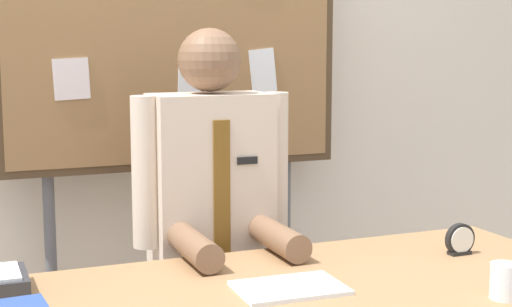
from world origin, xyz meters
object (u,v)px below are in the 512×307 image
Objects in this scene: bulletin_board at (174,22)px; desk_clock at (460,241)px; coffee_mug at (505,281)px; person at (212,255)px; open_notebook at (290,288)px.

bulletin_board reaches higher than desk_clock.
coffee_mug is (-0.16, -0.40, 0.00)m from desk_clock.
person is 0.83m from desk_clock.
open_notebook is 3.07× the size of coffee_mug.
open_notebook is 0.66m from desk_clock.
desk_clock reaches higher than open_notebook.
bulletin_board is at bearing 111.41° from coffee_mug.
person is 0.69× the size of bulletin_board.
bulletin_board is 7.17× the size of open_notebook.
bulletin_board is 22.03× the size of coffee_mug.
desk_clock is at bearing -35.54° from person.
open_notebook is (0.02, -1.03, -0.74)m from bulletin_board.
bulletin_board reaches higher than open_notebook.
bulletin_board is at bearing 126.33° from desk_clock.
person is at bearing 144.46° from desk_clock.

